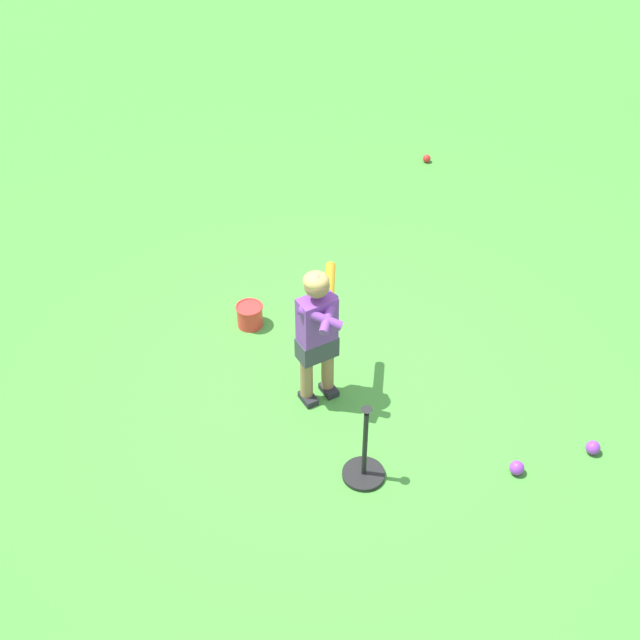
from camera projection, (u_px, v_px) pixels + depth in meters
name	position (u px, v px, depth m)	size (l,w,h in m)	color
ground_plane	(328.00, 398.00, 6.04)	(40.00, 40.00, 0.00)	#479338
child_batter	(318.00, 326.00, 5.65)	(0.34, 0.64, 1.08)	#232328
play_ball_far_left	(593.00, 448.00, 5.62)	(0.10, 0.10, 0.10)	purple
play_ball_behind_batter	(427.00, 159.00, 8.58)	(0.08, 0.08, 0.08)	red
play_ball_near_batter	(517.00, 468.00, 5.49)	(0.10, 0.10, 0.10)	purple
batting_tee	(364.00, 465.00, 5.44)	(0.28, 0.28, 0.62)	black
toy_bucket	(250.00, 315.00, 6.60)	(0.22, 0.22, 0.19)	red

